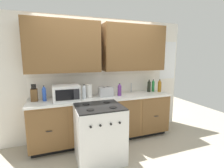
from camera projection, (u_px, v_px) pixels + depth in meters
name	position (u px, v px, depth m)	size (l,w,h in m)	color
ground_plane	(109.00, 146.00, 3.24)	(8.00, 8.00, 0.00)	#B2A893
wall_unit	(101.00, 59.00, 3.43)	(4.02, 0.40, 2.51)	white
counter_run	(104.00, 118.00, 3.44)	(2.85, 0.64, 0.93)	black
stove_range	(99.00, 133.00, 2.76)	(0.76, 0.68, 0.95)	white
microwave	(66.00, 93.00, 3.05)	(0.48, 0.37, 0.28)	white
toaster	(106.00, 92.00, 3.37)	(0.28, 0.18, 0.19)	#B7B7BC
knife_block	(34.00, 95.00, 3.00)	(0.11, 0.14, 0.31)	brown
sink_faucet	(131.00, 88.00, 3.79)	(0.02, 0.02, 0.20)	#B2B5BA
paper_towel_roll	(89.00, 91.00, 3.26)	(0.12, 0.12, 0.26)	white
bottle_dark	(149.00, 86.00, 3.79)	(0.08, 0.08, 0.28)	black
bottle_blue	(44.00, 93.00, 3.01)	(0.07, 0.07, 0.28)	blue
bottle_violet	(120.00, 90.00, 3.42)	(0.08, 0.08, 0.26)	#663384
bottle_amber	(160.00, 86.00, 3.80)	(0.08, 0.08, 0.28)	#9E6619
bottle_clear	(84.00, 92.00, 3.16)	(0.07, 0.07, 0.28)	silver
bottle_green	(153.00, 86.00, 3.82)	(0.06, 0.06, 0.28)	#237A38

